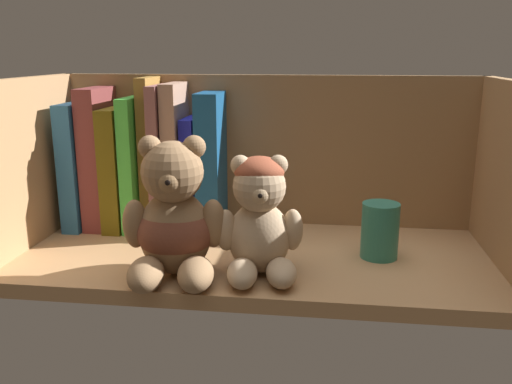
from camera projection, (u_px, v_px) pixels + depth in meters
The scene contains 16 objects.
shelf_board at pixel (255, 260), 77.60cm from camera, with size 64.93×28.97×2.00cm, color tan.
shelf_back_panel at pixel (267, 156), 89.06cm from camera, with size 67.33×1.20×26.10cm, color olive.
shelf_side_panel_left at pixel (26, 170), 78.81cm from camera, with size 1.60×31.37×26.10cm, color tan.
shelf_side_panel_right at pixel (510, 185), 70.36cm from camera, with size 1.60×31.37×26.10cm, color tan.
book_0 at pixel (85, 163), 89.58cm from camera, with size 2.81×14.64×19.91cm, color #2A68A1.
book_1 at pixel (104, 156), 88.88cm from camera, with size 3.14×13.16×22.24cm, color brown.
book_2 at pixel (124, 166), 88.84cm from camera, with size 2.91×14.40×19.23cm, color #5D500F.
book_3 at pixel (140, 161), 88.28cm from camera, with size 2.08×13.89×20.89cm, color #47C944.
book_4 at pixel (153, 153), 87.63cm from camera, with size 1.82×9.41×23.83cm, color olive.
book_5 at pixel (165, 156), 87.51cm from camera, with size 1.67×12.89×22.72cm, color #875454.
book_6 at pixel (179, 156), 87.19cm from camera, with size 2.30×11.76×23.02cm, color tan.
book_7 at pixel (194, 172), 87.54cm from camera, with size 2.04×9.85×17.73cm, color #1D23B7.
book_8 at pixel (213, 161), 86.67cm from camera, with size 3.57×10.14×21.63cm, color #18548B.
teddy_bear_larger at pixel (174, 222), 68.21cm from camera, with size 13.20×14.01×17.84cm.
teddy_bear_smaller at pixel (259, 220), 68.36cm from camera, with size 11.37×11.77×15.35cm.
pillar_candle at pixel (380, 231), 74.94cm from camera, with size 5.11×5.11×7.71cm, color #2D7A66.
Camera 1 is at (9.73, -72.07, 29.72)cm, focal length 38.39 mm.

